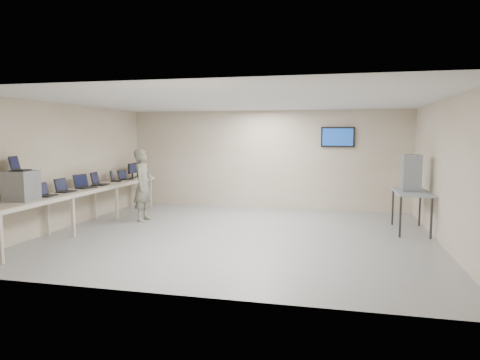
% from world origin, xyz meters
% --- Properties ---
extents(room, '(8.01, 7.01, 2.81)m').
position_xyz_m(room, '(0.03, 0.06, 1.41)').
color(room, '#9F9F9F').
rests_on(room, ground).
extents(workbench, '(0.76, 6.00, 0.90)m').
position_xyz_m(workbench, '(-3.59, 0.00, 0.83)').
color(workbench, '#BCAC95').
rests_on(workbench, ground).
extents(equipment_box, '(0.51, 0.57, 0.55)m').
position_xyz_m(equipment_box, '(-3.65, -1.91, 1.17)').
color(equipment_box, slate).
rests_on(equipment_box, workbench).
extents(laptop_on_box, '(0.36, 0.40, 0.27)m').
position_xyz_m(laptop_on_box, '(-3.70, -1.91, 1.52)').
color(laptop_on_box, black).
rests_on(laptop_on_box, equipment_box).
extents(laptop_0, '(0.30, 0.36, 0.27)m').
position_xyz_m(laptop_0, '(-3.59, -1.33, 0.97)').
color(laptop_0, black).
rests_on(laptop_0, workbench).
extents(laptop_1, '(0.33, 0.39, 0.29)m').
position_xyz_m(laptop_1, '(-3.63, -0.70, 0.97)').
color(laptop_1, black).
rests_on(laptop_1, workbench).
extents(laptop_2, '(0.43, 0.47, 0.31)m').
position_xyz_m(laptop_2, '(-3.61, 0.00, 0.98)').
color(laptop_2, black).
rests_on(laptop_2, workbench).
extents(laptop_3, '(0.37, 0.43, 0.31)m').
position_xyz_m(laptop_3, '(-3.61, 0.59, 0.98)').
color(laptop_3, black).
rests_on(laptop_3, workbench).
extents(laptop_4, '(0.40, 0.42, 0.28)m').
position_xyz_m(laptop_4, '(-3.66, 1.47, 0.97)').
color(laptop_4, black).
rests_on(laptop_4, workbench).
extents(laptop_5, '(0.35, 0.38, 0.26)m').
position_xyz_m(laptop_5, '(-3.61, 1.91, 0.97)').
color(laptop_5, black).
rests_on(laptop_5, workbench).
extents(monitor_near, '(0.19, 0.42, 0.42)m').
position_xyz_m(monitor_near, '(-3.60, 2.34, 1.15)').
color(monitor_near, black).
rests_on(monitor_near, workbench).
extents(monitor_far, '(0.19, 0.43, 0.42)m').
position_xyz_m(monitor_far, '(-3.60, 2.66, 1.16)').
color(monitor_far, black).
rests_on(monitor_far, workbench).
extents(soldier, '(0.45, 0.66, 1.77)m').
position_xyz_m(soldier, '(-2.61, 0.97, 0.89)').
color(soldier, '#696E56').
rests_on(soldier, ground).
extents(side_table, '(0.69, 1.49, 0.89)m').
position_xyz_m(side_table, '(3.60, 1.20, 0.82)').
color(side_table, gray).
rests_on(side_table, ground).
extents(storage_bins, '(0.38, 0.42, 0.79)m').
position_xyz_m(storage_bins, '(3.58, 1.20, 1.29)').
color(storage_bins, '#8B97A2').
rests_on(storage_bins, side_table).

